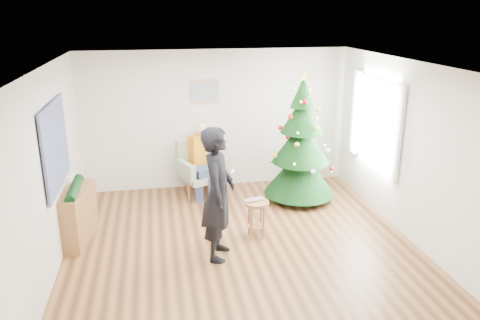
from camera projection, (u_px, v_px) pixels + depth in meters
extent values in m
plane|color=brown|center=(241.00, 244.00, 6.85)|extent=(5.00, 5.00, 0.00)
plane|color=white|center=(241.00, 64.00, 6.05)|extent=(5.00, 5.00, 0.00)
plane|color=silver|center=(216.00, 120.00, 8.79)|extent=(5.00, 0.00, 5.00)
plane|color=silver|center=(293.00, 246.00, 4.11)|extent=(5.00, 0.00, 5.00)
plane|color=silver|center=(50.00, 171.00, 6.02)|extent=(0.00, 5.00, 5.00)
plane|color=silver|center=(407.00, 150.00, 6.89)|extent=(0.00, 5.00, 5.00)
cube|color=white|center=(376.00, 122.00, 7.75)|extent=(0.04, 1.30, 1.40)
cube|color=white|center=(397.00, 133.00, 7.05)|extent=(0.05, 0.25, 1.50)
cube|color=white|center=(356.00, 112.00, 8.45)|extent=(0.05, 0.25, 1.50)
cylinder|color=#3F2816|center=(299.00, 191.00, 8.45)|extent=(0.10, 0.10, 0.29)
cone|color=black|center=(300.00, 171.00, 8.33)|extent=(1.27, 1.27, 0.83)
cone|color=black|center=(301.00, 142.00, 8.16)|extent=(1.01, 1.01, 0.73)
cone|color=black|center=(302.00, 115.00, 8.01)|extent=(0.74, 0.74, 0.63)
cone|color=black|center=(303.00, 92.00, 7.89)|extent=(0.43, 0.43, 0.54)
cone|color=gold|center=(304.00, 76.00, 7.81)|extent=(0.14, 0.14, 0.14)
cylinder|color=brown|center=(256.00, 203.00, 6.94)|extent=(0.37, 0.37, 0.04)
cylinder|color=brown|center=(256.00, 226.00, 7.06)|extent=(0.28, 0.28, 0.02)
imported|color=silver|center=(256.00, 201.00, 6.93)|extent=(0.36, 0.29, 0.02)
cube|color=gray|center=(203.00, 176.00, 8.55)|extent=(0.93, 0.91, 0.12)
cube|color=gray|center=(195.00, 154.00, 8.70)|extent=(0.72, 0.39, 0.60)
cube|color=gray|center=(186.00, 171.00, 8.33)|extent=(0.31, 0.57, 0.30)
cube|color=gray|center=(220.00, 164.00, 8.68)|extent=(0.31, 0.57, 0.30)
cube|color=navy|center=(204.00, 170.00, 8.43)|extent=(0.55, 0.56, 0.14)
cube|color=orange|center=(202.00, 149.00, 8.55)|extent=(0.49, 0.38, 0.55)
sphere|color=tan|center=(202.00, 129.00, 8.41)|extent=(0.23, 0.23, 0.23)
imported|color=black|center=(218.00, 194.00, 6.25)|extent=(0.61, 0.77, 1.85)
cube|color=white|center=(233.00, 172.00, 6.17)|extent=(0.07, 0.13, 0.04)
cube|color=brown|center=(78.00, 215.00, 6.85)|extent=(0.45, 1.03, 0.80)
cylinder|color=black|center=(75.00, 189.00, 6.72)|extent=(0.14, 0.90, 0.14)
cube|color=black|center=(56.00, 146.00, 6.23)|extent=(0.03, 1.50, 1.15)
cube|color=tan|center=(205.00, 91.00, 8.56)|extent=(0.52, 0.03, 0.42)
cube|color=gray|center=(206.00, 91.00, 8.54)|extent=(0.44, 0.02, 0.34)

